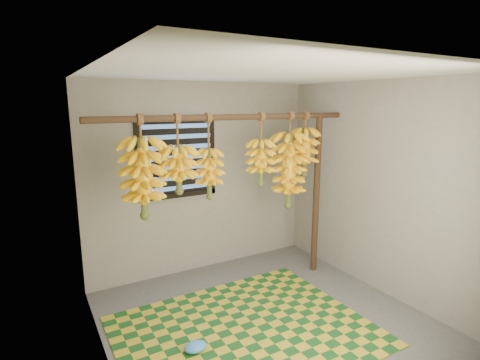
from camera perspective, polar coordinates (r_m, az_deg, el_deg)
floor at (r=4.02m, az=4.18°, el=-20.75°), size 3.00×3.00×0.01m
ceiling at (r=3.41m, az=4.80°, el=15.98°), size 3.00×3.00×0.01m
wall_back at (r=4.81m, az=-5.68°, el=0.24°), size 3.00×0.01×2.40m
wall_left at (r=2.98m, az=-20.41°, el=-7.59°), size 0.01×3.00×2.40m
wall_right at (r=4.52m, az=20.43°, el=-1.16°), size 0.01×3.00×2.40m
window at (r=4.60m, az=-9.59°, el=3.41°), size 1.00×0.04×1.00m
hanging_pole at (r=3.99m, az=-1.09°, el=9.55°), size 3.00×0.06×0.06m
support_post at (r=4.83m, az=11.55°, el=-2.33°), size 0.08×0.08×2.00m
woven_mat at (r=3.86m, az=0.79°, el=-22.01°), size 2.33×1.86×0.01m
plastic_bag at (r=3.61m, az=-6.80°, el=-23.92°), size 0.21×0.15×0.08m
banana_bunch_a at (r=3.79m, az=-9.33°, el=1.59°), size 0.36×0.36×0.80m
banana_bunch_b at (r=3.69m, az=-14.58°, el=0.26°), size 0.42×0.42×1.00m
banana_bunch_c at (r=3.93m, az=-4.72°, el=1.03°), size 0.31×0.31×0.90m
banana_bunch_d at (r=4.23m, az=3.17°, el=2.72°), size 0.33×0.33×0.83m
banana_bunch_e at (r=4.47m, az=7.47°, el=1.48°), size 0.40×0.40×1.13m
banana_bunch_f at (r=4.58m, az=9.79°, el=4.24°), size 0.33×0.33×0.77m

